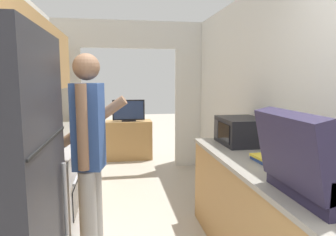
% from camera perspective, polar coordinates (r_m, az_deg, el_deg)
% --- Properties ---
extents(wall_left, '(0.38, 6.62, 2.50)m').
position_cam_1_polar(wall_left, '(2.91, -29.26, 4.96)').
color(wall_left, silver).
rests_on(wall_left, ground_plane).
extents(wall_right, '(0.06, 6.62, 2.50)m').
position_cam_1_polar(wall_right, '(2.81, 22.15, 0.73)').
color(wall_right, silver).
rests_on(wall_right, ground_plane).
extents(wall_far_with_doorway, '(2.87, 0.06, 2.50)m').
position_cam_1_polar(wall_far_with_doorway, '(5.12, -7.29, 6.14)').
color(wall_far_with_doorway, silver).
rests_on(wall_far_with_doorway, ground_plane).
extents(counter_left, '(0.62, 2.96, 0.89)m').
position_cam_1_polar(counter_left, '(3.69, -20.78, -10.44)').
color(counter_left, '#B2844C').
rests_on(counter_left, ground_plane).
extents(counter_right, '(0.62, 2.18, 0.89)m').
position_cam_1_polar(counter_right, '(2.62, 18.32, -17.90)').
color(counter_right, '#B2844C').
rests_on(counter_right, ground_plane).
extents(range_oven, '(0.66, 0.75, 1.03)m').
position_cam_1_polar(range_oven, '(3.10, -22.95, -13.96)').
color(range_oven, '#B7B7BC').
rests_on(range_oven, ground_plane).
extents(person, '(0.56, 0.43, 1.74)m').
position_cam_1_polar(person, '(2.40, -14.73, -7.54)').
color(person, '#9E9E9E').
rests_on(person, ground_plane).
extents(suitcase, '(0.51, 0.61, 0.49)m').
position_cam_1_polar(suitcase, '(1.87, 26.14, -8.78)').
color(suitcase, '#231E38').
rests_on(suitcase, counter_right).
extents(microwave, '(0.40, 0.52, 0.27)m').
position_cam_1_polar(microwave, '(3.13, 13.66, -2.41)').
color(microwave, black).
rests_on(microwave, counter_right).
extents(book_stack, '(0.24, 0.30, 0.05)m').
position_cam_1_polar(book_stack, '(2.53, 18.82, -7.46)').
color(book_stack, '#2D4C99').
rests_on(book_stack, counter_right).
extents(tv_cabinet, '(0.87, 0.42, 0.74)m').
position_cam_1_polar(tv_cabinet, '(5.87, -7.43, -4.12)').
color(tv_cabinet, '#B2844C').
rests_on(tv_cabinet, ground_plane).
extents(television, '(0.61, 0.16, 0.41)m').
position_cam_1_polar(television, '(5.74, -7.52, 1.39)').
color(television, black).
rests_on(television, tv_cabinet).
extents(knife, '(0.10, 0.32, 0.02)m').
position_cam_1_polar(knife, '(3.58, -21.70, -3.56)').
color(knife, '#B7B7BC').
rests_on(knife, counter_left).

